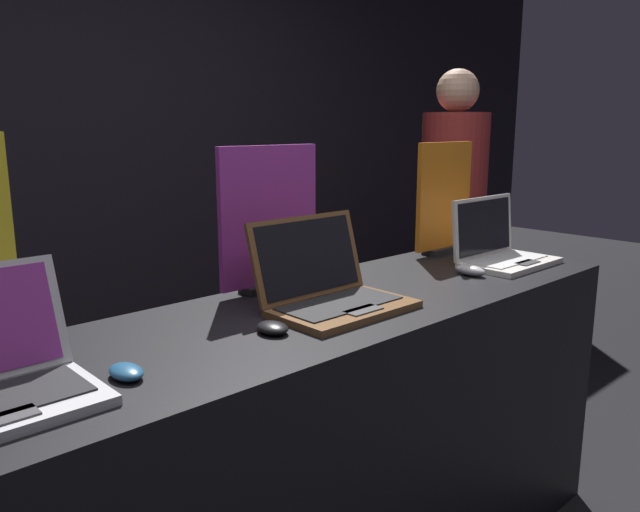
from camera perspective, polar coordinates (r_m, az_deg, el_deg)
wall_back at (r=3.22m, az=-21.95°, el=9.93°), size 8.00×0.05×2.80m
display_counter at (r=1.99m, az=-0.04°, el=-17.91°), size 2.27×0.63×0.95m
mouse_front at (r=1.37m, az=-17.30°, el=-10.07°), size 0.06×0.10×0.03m
laptop_middle at (r=1.78m, az=0.88°, el=-2.90°), size 0.40×0.31×0.25m
mouse_middle at (r=1.58m, az=-4.36°, el=-6.55°), size 0.07×0.09×0.03m
promo_stand_middle at (r=1.95m, az=-4.64°, el=3.09°), size 0.37×0.07×0.45m
laptop_back at (r=2.44m, az=16.10°, el=0.69°), size 0.38×0.25×0.25m
mouse_back at (r=2.23m, az=13.56°, el=-1.27°), size 0.06×0.11×0.04m
promo_stand_back at (r=2.56m, az=11.26°, el=4.95°), size 0.33×0.07×0.45m
person_bystander at (r=3.24m, az=11.91°, el=1.64°), size 0.33×0.33×1.73m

